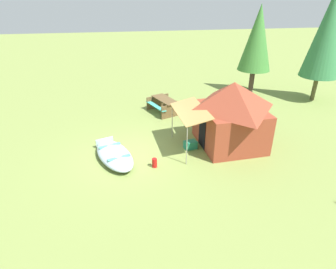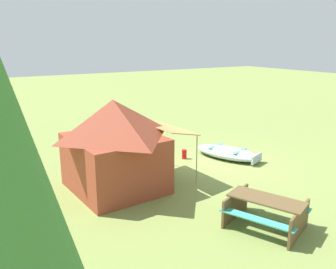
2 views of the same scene
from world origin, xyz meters
name	(u,v)px [view 1 (image 1 of 2)]	position (x,y,z in m)	size (l,w,h in m)	color
ground_plane	(132,155)	(0.00, 0.00, 0.00)	(80.00, 80.00, 0.00)	olive
beached_rowboat	(114,155)	(0.22, -0.72, 0.22)	(3.00, 2.06, 0.43)	#A2B6C5
canvas_cabin_tent	(231,113)	(-0.30, 4.34, 1.48)	(3.21, 3.95, 2.86)	#953C27
picnic_table	(165,104)	(-4.51, 2.12, 0.49)	(2.26, 2.04, 0.78)	brown
cooler_box	(190,145)	(-0.18, 2.56, 0.17)	(0.52, 0.38, 0.34)	#22835F
fuel_can	(155,163)	(1.04, 0.83, 0.19)	(0.20, 0.20, 0.37)	red
pine_tree_back_left	(328,32)	(-4.92, 11.56, 4.09)	(2.21, 2.21, 6.68)	brown
pine_tree_back_right	(257,38)	(-7.03, 8.37, 3.50)	(2.08, 2.08, 5.52)	#47362E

